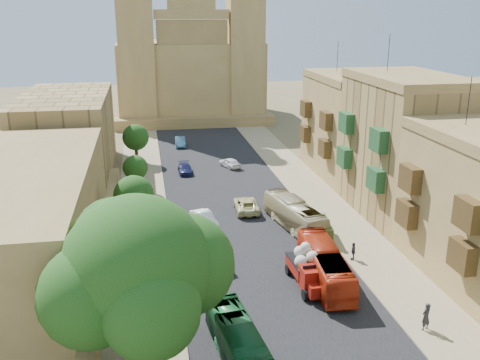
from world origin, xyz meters
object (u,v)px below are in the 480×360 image
object	(u,v)px
street_tree_b	(134,196)
street_tree_c	(135,168)
pedestrian_c	(353,251)
church	(190,67)
car_white_b	(230,163)
red_truck	(308,269)
car_dkblue	(185,169)
ficus_tree	(139,273)
car_white_a	(204,219)
street_tree_d	(136,137)
street_tree_a	(133,261)
pedestrian_a	(426,317)
car_blue_a	(219,262)
car_cream	(246,205)
car_blue_b	(180,142)
bus_green_north	(239,344)
olive_pickup	(319,231)
bus_red_east	(325,265)
bus_cream_east	(294,214)

from	to	relation	value
street_tree_b	street_tree_c	bearing A→B (deg)	90.00
street_tree_c	pedestrian_c	size ratio (longest dim) A/B	2.81
church	car_white_b	distance (m)	35.71
red_truck	car_dkblue	distance (m)	31.15
ficus_tree	car_white_a	xyz separation A→B (m)	(5.76, 20.71, -5.51)
street_tree_d	street_tree_a	bearing A→B (deg)	-90.00
pedestrian_a	car_blue_a	bearing A→B (deg)	-64.63
street_tree_d	car_white_a	size ratio (longest dim) A/B	1.25
street_tree_b	street_tree_d	bearing A→B (deg)	90.00
street_tree_a	street_tree_d	world-z (taller)	street_tree_d
ficus_tree	car_cream	distance (m)	26.70
car_cream	car_blue_b	size ratio (longest dim) A/B	1.19
street_tree_c	bus_green_north	xyz separation A→B (m)	(6.00, -31.98, -1.65)
red_truck	car_blue_a	xyz separation A→B (m)	(-6.11, 3.77, -0.79)
olive_pickup	pedestrian_a	distance (m)	15.01
street_tree_c	bus_red_east	xyz separation A→B (m)	(14.00, -23.56, -1.52)
bus_cream_east	car_blue_a	distance (m)	10.86
olive_pickup	car_white_a	xyz separation A→B (m)	(-9.72, 4.72, -0.11)
car_dkblue	car_white_b	distance (m)	6.17
church	pedestrian_c	xyz separation A→B (m)	(7.50, -63.11, -8.75)
street_tree_d	bus_green_north	size ratio (longest dim) A/B	0.62
church	bus_cream_east	xyz separation A→B (m)	(4.62, -55.67, -8.19)
ficus_tree	bus_cream_east	bearing A→B (deg)	53.46
church	bus_red_east	bearing A→B (deg)	-86.54
car_white_b	car_blue_b	bearing A→B (deg)	-88.73
bus_cream_east	car_cream	bearing A→B (deg)	-64.91
bus_green_north	car_white_a	size ratio (longest dim) A/B	2.04
red_truck	street_tree_b	bearing A→B (deg)	136.45
car_cream	pedestrian_c	world-z (taller)	pedestrian_c
street_tree_c	pedestrian_c	xyz separation A→B (m)	(17.50, -20.50, -2.10)
bus_red_east	street_tree_a	bearing A→B (deg)	6.06
bus_cream_east	car_white_b	distance (m)	21.33
street_tree_d	car_blue_a	distance (m)	32.99
car_blue_a	pedestrian_a	world-z (taller)	pedestrian_a
car_cream	car_blue_b	world-z (taller)	car_cream
car_cream	pedestrian_c	bearing A→B (deg)	120.43
street_tree_d	olive_pickup	distance (m)	32.40
car_cream	street_tree_c	bearing A→B (deg)	-33.23
bus_green_north	bus_red_east	distance (m)	11.62
car_dkblue	bus_cream_east	bearing A→B (deg)	-66.67
street_tree_a	olive_pickup	distance (m)	18.10
car_blue_a	street_tree_b	bearing A→B (deg)	112.24
olive_pickup	car_blue_b	size ratio (longest dim) A/B	1.02
street_tree_a	car_white_a	bearing A→B (deg)	63.44
pedestrian_c	bus_green_north	bearing A→B (deg)	-26.74
street_tree_b	bus_red_east	bearing A→B (deg)	-39.54
car_blue_a	ficus_tree	bearing A→B (deg)	-132.62
ficus_tree	car_blue_a	bearing A→B (deg)	63.44
car_cream	pedestrian_a	bearing A→B (deg)	110.51
car_white_a	car_blue_b	distance (m)	31.93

